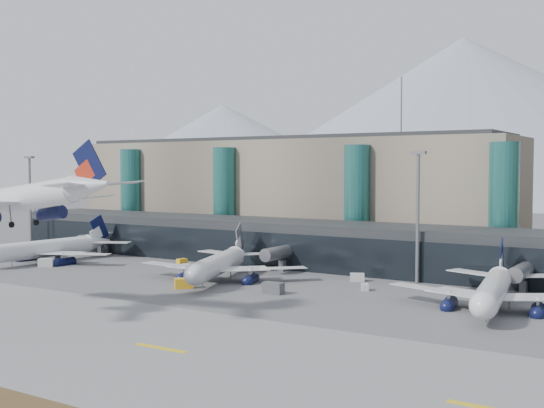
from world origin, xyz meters
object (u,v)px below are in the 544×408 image
Objects in this scene: hero_jet at (32,191)px; jet_parked_left at (58,242)px; lightmast_left at (30,197)px; veh_c at (273,288)px; veh_g at (365,287)px; veh_b at (182,262)px; veh_d at (357,277)px; veh_e at (483,303)px; veh_h at (184,283)px; jet_parked_right at (495,280)px; veh_f at (62,257)px; lightmast_mid at (418,209)px; jet_parked_mid at (223,257)px; veh_a at (46,263)px.

hero_jet reaches higher than jet_parked_left.
lightmast_left is 0.74× the size of hero_jet.
veh_c is 17.04m from veh_g.
veh_d reaches higher than veh_b.
veh_e is (34.89, 7.26, -0.19)m from veh_c.
lightmast_left is 106.09m from veh_g.
jet_parked_right is at bearing -32.26° from veh_h.
lightmast_mid is at bearing -87.08° from veh_f.
veh_e is at bearing 10.18° from veh_c.
veh_d is (73.60, 11.27, -3.68)m from jet_parked_left.
jet_parked_right is 16.80× the size of veh_g.
jet_parked_right is 15.35× the size of veh_b.
jet_parked_mid reaches higher than veh_c.
veh_a is 0.97× the size of veh_h.
veh_e is (17.17, -17.08, -13.59)m from lightmast_mid.
jet_parked_right is (18.63, -15.57, -10.08)m from lightmast_mid.
veh_d is 10.09m from veh_g.
jet_parked_mid is 13.45m from veh_h.
lightmast_left reaches higher than jet_parked_left.
jet_parked_mid is at bearing -98.27° from veh_f.
jet_parked_mid is (74.75, -12.60, -9.98)m from lightmast_left.
hero_jet reaches higher than jet_parked_mid.
lightmast_left is at bearing 138.53° from hero_jet.
veh_e is 0.86× the size of veh_h.
jet_parked_left reaches higher than veh_g.
hero_jet is at bearing -152.20° from veh_e.
veh_c is at bearing -13.02° from lightmast_left.
jet_parked_left is 12.52× the size of veh_e.
veh_g is at bearing -112.48° from lightmast_mid.
jet_parked_right is 103.42m from veh_f.
veh_f reaches higher than veh_b.
veh_b is at bearing -129.23° from veh_g.
veh_d is 34.14m from veh_h.
hero_jet is 0.95× the size of jet_parked_mid.
veh_g is at bearing 41.44° from veh_c.
veh_g is at bearing -103.40° from jet_parked_mid.
veh_a reaches higher than veh_g.
lightmast_mid is 57.11m from veh_b.
lightmast_left is 80.69m from veh_h.
veh_d is (6.99, 20.10, -0.23)m from veh_c.
lightmast_mid is at bearing 52.37° from veh_c.
jet_parked_right reaches higher than veh_d.
jet_parked_left is 10.25m from veh_a.
lightmast_left reaches higher than veh_c.
veh_f is at bearing 169.72° from veh_c.
jet_parked_right is 97.94m from veh_a.
jet_parked_mid reaches higher than veh_g.
jet_parked_right is at bearing 53.56° from veh_g.
lightmast_left is at bearing -178.44° from lightmast_mid.
veh_e is 22.86m from veh_g.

